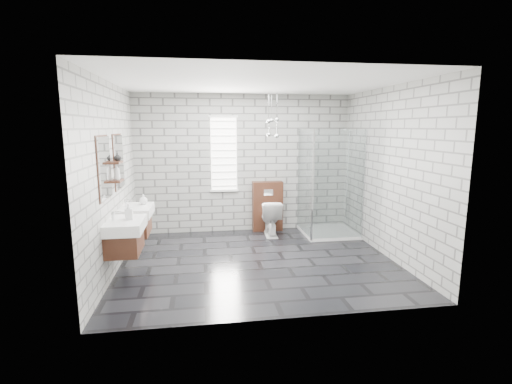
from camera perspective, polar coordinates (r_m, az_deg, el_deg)
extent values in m
cube|color=black|center=(5.91, 0.32, -10.63)|extent=(4.20, 3.60, 0.02)
cube|color=white|center=(5.57, 0.35, 16.56)|extent=(4.20, 3.60, 0.02)
cube|color=#A1A19C|center=(7.36, -1.85, 4.35)|extent=(4.20, 0.02, 2.70)
cube|color=#A1A19C|center=(3.83, 4.53, -0.91)|extent=(4.20, 0.02, 2.70)
cube|color=#A1A19C|center=(5.66, -21.31, 1.97)|extent=(0.02, 3.60, 2.70)
cube|color=#A1A19C|center=(6.26, 19.80, 2.78)|extent=(0.02, 3.60, 2.70)
cube|color=#462315|center=(5.32, -19.55, -7.23)|extent=(0.42, 0.62, 0.30)
cube|color=silver|center=(5.28, -17.42, -6.91)|extent=(0.02, 0.35, 0.01)
cube|color=white|center=(5.25, -19.42, -4.88)|extent=(0.47, 0.70, 0.15)
cylinder|color=silver|center=(5.25, -21.17, -3.47)|extent=(0.04, 0.04, 0.12)
cylinder|color=silver|center=(5.23, -20.67, -2.93)|extent=(0.10, 0.02, 0.02)
cube|color=white|center=(5.17, -22.29, 3.45)|extent=(0.03, 0.55, 0.80)
cube|color=#462315|center=(5.17, -22.42, 3.44)|extent=(0.01, 0.59, 0.84)
cube|color=#462315|center=(6.15, -18.03, -4.85)|extent=(0.42, 0.62, 0.30)
cube|color=silver|center=(6.11, -16.19, -4.55)|extent=(0.02, 0.35, 0.01)
cube|color=white|center=(6.09, -17.91, -2.80)|extent=(0.47, 0.70, 0.15)
cylinder|color=silver|center=(6.09, -19.42, -1.58)|extent=(0.04, 0.04, 0.12)
cylinder|color=silver|center=(6.07, -18.98, -1.11)|extent=(0.10, 0.02, 0.02)
cube|color=white|center=(6.02, -20.35, 4.39)|extent=(0.03, 0.55, 0.80)
cube|color=#462315|center=(6.02, -20.46, 4.39)|extent=(0.01, 0.59, 0.84)
cube|color=#462315|center=(5.59, -20.60, 1.62)|extent=(0.14, 0.30, 0.03)
cube|color=#462315|center=(5.57, -20.77, 4.27)|extent=(0.14, 0.30, 0.03)
cube|color=white|center=(7.29, -4.98, 5.84)|extent=(0.50, 0.02, 1.40)
cube|color=white|center=(7.26, -5.06, 11.51)|extent=(0.56, 0.04, 0.04)
cube|color=white|center=(7.36, -4.89, 0.23)|extent=(0.56, 0.04, 0.04)
cube|color=white|center=(7.34, -4.90, 0.91)|extent=(0.48, 0.01, 0.02)
cube|color=white|center=(7.32, -4.91, 2.00)|extent=(0.48, 0.01, 0.02)
cube|color=white|center=(7.30, -4.93, 3.08)|extent=(0.48, 0.01, 0.02)
cube|color=white|center=(7.28, -4.95, 4.18)|extent=(0.48, 0.01, 0.02)
cube|color=white|center=(7.27, -4.96, 5.27)|extent=(0.48, 0.01, 0.02)
cube|color=white|center=(7.26, -4.98, 6.38)|extent=(0.48, 0.01, 0.02)
cube|color=white|center=(7.25, -4.99, 7.48)|extent=(0.48, 0.01, 0.02)
cube|color=white|center=(7.25, -5.01, 8.58)|extent=(0.48, 0.01, 0.02)
cube|color=white|center=(7.25, -5.03, 9.69)|extent=(0.48, 0.01, 0.03)
cube|color=white|center=(7.25, -5.05, 10.80)|extent=(0.48, 0.01, 0.03)
cube|color=#462315|center=(7.45, 1.78, -2.20)|extent=(0.60, 0.20, 1.00)
cube|color=silver|center=(7.30, 1.94, -0.06)|extent=(0.18, 0.01, 0.12)
cube|color=white|center=(7.48, 11.01, -6.04)|extent=(1.00, 1.00, 0.06)
cube|color=silver|center=(6.82, 12.65, 0.95)|extent=(1.00, 0.01, 2.00)
cube|color=silver|center=(7.12, 7.55, 1.49)|extent=(0.01, 1.00, 2.00)
cube|color=silver|center=(6.66, 8.72, 0.87)|extent=(0.03, 0.03, 2.00)
cube|color=silver|center=(7.01, 16.31, 1.03)|extent=(0.03, 0.03, 2.00)
cylinder|color=silver|center=(7.61, 13.90, 2.35)|extent=(0.02, 0.02, 1.80)
cylinder|color=silver|center=(7.52, 13.62, 9.31)|extent=(0.14, 0.14, 0.02)
sphere|color=silver|center=(6.86, 1.92, 10.84)|extent=(0.09, 0.09, 0.09)
cylinder|color=silver|center=(6.87, 1.93, 13.22)|extent=(0.01, 0.01, 0.48)
sphere|color=silver|center=(6.93, 3.19, 8.61)|extent=(0.09, 0.09, 0.09)
cylinder|color=silver|center=(6.93, 3.23, 12.07)|extent=(0.01, 0.01, 0.75)
sphere|color=silver|center=(7.00, 2.36, 10.97)|extent=(0.09, 0.09, 0.09)
cylinder|color=silver|center=(7.01, 2.38, 13.22)|extent=(0.01, 0.01, 0.46)
sphere|color=silver|center=(6.99, 1.97, 8.84)|extent=(0.09, 0.09, 0.09)
cylinder|color=silver|center=(7.00, 1.99, 12.16)|extent=(0.01, 0.01, 0.72)
sphere|color=silver|center=(7.04, 3.20, 11.10)|extent=(0.09, 0.09, 0.09)
cylinder|color=silver|center=(7.05, 3.22, 13.27)|extent=(0.01, 0.01, 0.44)
imported|color=white|center=(7.18, 2.24, -3.97)|extent=(0.42, 0.69, 0.69)
imported|color=#B2B2B2|center=(5.24, -19.00, -2.84)|extent=(0.11, 0.11, 0.22)
imported|color=#B2B2B2|center=(6.19, -16.94, -1.07)|extent=(0.15, 0.15, 0.16)
imported|color=#B2B2B2|center=(5.56, -20.62, 2.91)|extent=(0.10, 0.10, 0.23)
imported|color=#B2B2B2|center=(5.63, -20.54, 5.06)|extent=(0.11, 0.11, 0.11)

